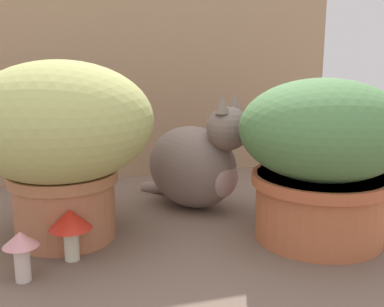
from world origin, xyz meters
TOP-DOWN VIEW (x-y plane):
  - ground_plane at (0.00, 0.00)m, footprint 6.00×6.00m
  - cardboard_backdrop at (0.10, 0.55)m, footprint 1.25×0.03m
  - grass_planter at (-0.20, 0.06)m, footprint 0.41×0.41m
  - leafy_planter at (0.35, -0.10)m, footprint 0.37×0.37m
  - cat at (0.14, 0.18)m, footprint 0.29×0.36m
  - mushroom_ornament_pink at (-0.29, -0.12)m, footprint 0.07×0.07m
  - mushroom_ornament_red at (-0.20, -0.06)m, footprint 0.09×0.09m

SIDE VIEW (x-z plane):
  - ground_plane at x=0.00m, z-range 0.00..0.00m
  - mushroom_ornament_pink at x=-0.29m, z-range 0.02..0.12m
  - mushroom_ornament_red at x=-0.20m, z-range 0.02..0.13m
  - cat at x=0.14m, z-range -0.04..0.28m
  - leafy_planter at x=0.35m, z-range 0.02..0.38m
  - grass_planter at x=-0.20m, z-range 0.04..0.44m
  - cardboard_backdrop at x=0.10m, z-range 0.00..0.75m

